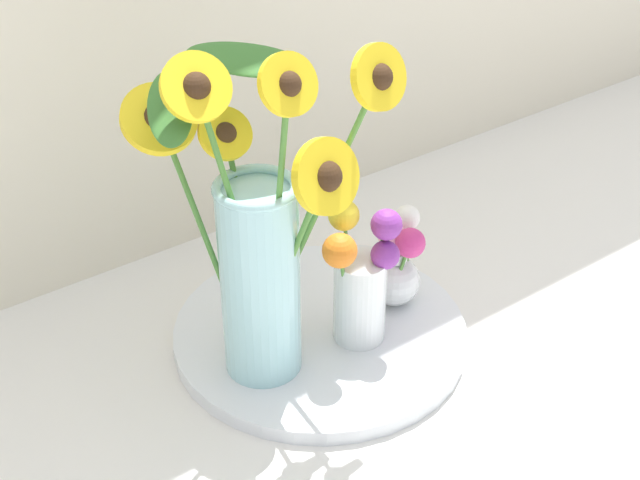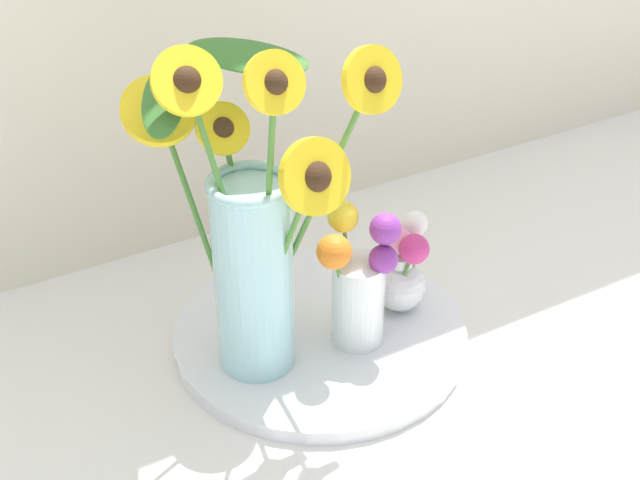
# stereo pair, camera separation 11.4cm
# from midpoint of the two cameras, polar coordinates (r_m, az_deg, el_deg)

# --- Properties ---
(ground_plane) EXTENTS (6.00, 6.00, 0.00)m
(ground_plane) POSITION_cam_midpoint_polar(r_m,az_deg,el_deg) (1.20, 1.12, -7.88)
(ground_plane) COLOR silver
(serving_tray) EXTENTS (0.40, 0.40, 0.02)m
(serving_tray) POSITION_cam_midpoint_polar(r_m,az_deg,el_deg) (1.23, -2.66, -6.07)
(serving_tray) COLOR silver
(serving_tray) RESTS_ON ground_plane
(mason_jar_sunflowers) EXTENTS (0.29, 0.21, 0.44)m
(mason_jar_sunflowers) POSITION_cam_midpoint_polar(r_m,az_deg,el_deg) (1.06, -7.04, -0.41)
(mason_jar_sunflowers) COLOR #9ED1D6
(mason_jar_sunflowers) RESTS_ON serving_tray
(vase_small_center) EXTENTS (0.12, 0.08, 0.20)m
(vase_small_center) POSITION_cam_midpoint_polar(r_m,az_deg,el_deg) (1.15, -0.29, -2.60)
(vase_small_center) COLOR white
(vase_small_center) RESTS_ON serving_tray
(vase_bulb_right) EXTENTS (0.08, 0.08, 0.14)m
(vase_bulb_right) POSITION_cam_midpoint_polar(r_m,az_deg,el_deg) (1.23, 2.36, -1.67)
(vase_bulb_right) COLOR white
(vase_bulb_right) RESTS_ON serving_tray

